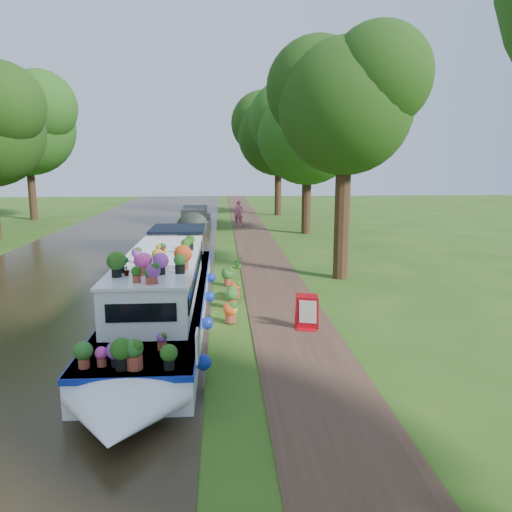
{
  "coord_description": "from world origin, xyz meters",
  "views": [
    {
      "loc": [
        -0.62,
        -15.12,
        4.3
      ],
      "look_at": [
        0.46,
        0.8,
        1.3
      ],
      "focal_mm": 35.0,
      "sensor_mm": 36.0,
      "label": 1
    }
  ],
  "objects_px": {
    "plant_boat": "(162,293)",
    "second_boat": "(195,220)",
    "sandwich_board": "(307,314)",
    "pedestrian_pink": "(239,213)"
  },
  "relations": [
    {
      "from": "second_boat",
      "to": "pedestrian_pink",
      "type": "height_order",
      "value": "pedestrian_pink"
    },
    {
      "from": "plant_boat",
      "to": "pedestrian_pink",
      "type": "xyz_separation_m",
      "value": [
        2.75,
        20.73,
        0.05
      ]
    },
    {
      "from": "pedestrian_pink",
      "to": "second_boat",
      "type": "bearing_deg",
      "value": -154.99
    },
    {
      "from": "plant_boat",
      "to": "sandwich_board",
      "type": "height_order",
      "value": "plant_boat"
    },
    {
      "from": "sandwich_board",
      "to": "plant_boat",
      "type": "bearing_deg",
      "value": -176.78
    },
    {
      "from": "sandwich_board",
      "to": "pedestrian_pink",
      "type": "relative_size",
      "value": 0.52
    },
    {
      "from": "plant_boat",
      "to": "second_boat",
      "type": "bearing_deg",
      "value": 90.5
    },
    {
      "from": "second_boat",
      "to": "pedestrian_pink",
      "type": "bearing_deg",
      "value": 12.97
    },
    {
      "from": "second_boat",
      "to": "pedestrian_pink",
      "type": "xyz_separation_m",
      "value": [
        2.92,
        0.72,
        0.34
      ]
    },
    {
      "from": "plant_boat",
      "to": "sandwich_board",
      "type": "distance_m",
      "value": 3.89
    }
  ]
}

